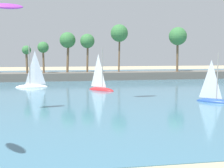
# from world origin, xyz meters

# --- Properties ---
(sea) EXTENTS (220.00, 94.40, 0.06)m
(sea) POSITION_xyz_m (0.00, 55.74, 0.03)
(sea) COLOR teal
(sea) RESTS_ON ground
(palm_headland) EXTENTS (114.35, 6.53, 13.07)m
(palm_headland) POSITION_xyz_m (-2.23, 62.94, 3.12)
(palm_headland) COLOR #605B54
(palm_headland) RESTS_ON ground
(sailboat_mid_bay) EXTENTS (4.40, 4.15, 6.76)m
(sailboat_mid_bay) POSITION_xyz_m (15.34, 28.21, 0.67)
(sailboat_mid_bay) COLOR #234793
(sailboat_mid_bay) RESTS_ON sea
(sailboat_toward_headland) EXTENTS (4.68, 5.02, 7.67)m
(sailboat_toward_headland) POSITION_xyz_m (2.62, 42.73, 0.75)
(sailboat_toward_headland) COLOR red
(sailboat_toward_headland) RESTS_ON sea
(sailboat_far_left) EXTENTS (5.80, 1.87, 8.36)m
(sailboat_far_left) POSITION_xyz_m (-9.14, 49.15, 0.81)
(sailboat_far_left) COLOR white
(sailboat_far_left) RESTS_ON sea
(kite_aloft_high_over_bay) EXTENTS (3.19, 1.65, 0.89)m
(kite_aloft_high_over_bay) POSITION_xyz_m (-9.15, 24.73, 11.00)
(kite_aloft_high_over_bay) COLOR purple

